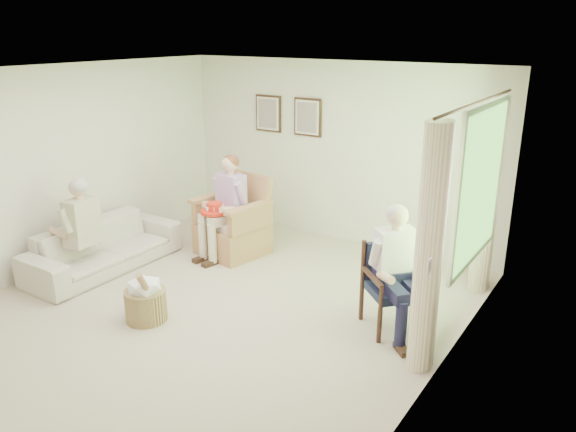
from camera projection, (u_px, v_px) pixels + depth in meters
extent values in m
plane|color=#C3B29D|center=(215.00, 309.00, 6.34)|extent=(5.50, 5.50, 0.00)
cube|color=silver|center=(335.00, 153.00, 8.10)|extent=(5.00, 0.04, 2.60)
cube|color=silver|center=(62.00, 168.00, 7.22)|extent=(0.04, 5.50, 2.60)
cube|color=silver|center=(441.00, 247.00, 4.62)|extent=(0.04, 5.50, 2.60)
cube|color=white|center=(204.00, 72.00, 5.51)|extent=(5.00, 5.50, 0.02)
cube|color=#2D6B23|center=(481.00, 185.00, 5.51)|extent=(0.02, 1.40, 1.50)
cube|color=white|center=(489.00, 105.00, 5.27)|extent=(0.04, 1.52, 0.06)
cube|color=white|center=(471.00, 258.00, 5.77)|extent=(0.04, 1.52, 0.06)
cylinder|color=#382114|center=(479.00, 102.00, 5.31)|extent=(0.03, 2.50, 0.03)
cylinder|color=#FAF0C4|center=(429.00, 251.00, 4.94)|extent=(0.34, 0.34, 2.30)
cylinder|color=#FAF0C4|center=(488.00, 198.00, 6.49)|extent=(0.34, 0.34, 2.30)
cube|color=#382114|center=(268.00, 113.00, 8.52)|extent=(0.45, 0.03, 0.55)
cube|color=silver|center=(268.00, 114.00, 8.51)|extent=(0.39, 0.01, 0.49)
cube|color=tan|center=(267.00, 114.00, 8.50)|extent=(0.33, 0.01, 0.43)
cube|color=#382114|center=(308.00, 117.00, 8.16)|extent=(0.45, 0.03, 0.55)
cube|color=silver|center=(307.00, 117.00, 8.14)|extent=(0.39, 0.01, 0.49)
cube|color=tan|center=(307.00, 117.00, 8.14)|extent=(0.33, 0.01, 0.43)
cube|color=tan|center=(233.00, 239.00, 7.85)|extent=(0.81, 0.79, 0.43)
cube|color=beige|center=(231.00, 221.00, 7.74)|extent=(0.63, 0.61, 0.10)
cube|color=tan|center=(246.00, 195.00, 7.94)|extent=(0.75, 0.23, 0.64)
cube|color=tan|center=(211.00, 209.00, 7.93)|extent=(0.10, 0.73, 0.31)
cube|color=tan|center=(254.00, 218.00, 7.53)|extent=(0.10, 0.73, 0.31)
cylinder|color=black|center=(360.00, 314.00, 5.83)|extent=(0.05, 0.05, 0.39)
cylinder|color=black|center=(408.00, 328.00, 5.56)|extent=(0.05, 0.05, 0.39)
cylinder|color=black|center=(380.00, 296.00, 6.23)|extent=(0.05, 0.05, 0.39)
cylinder|color=black|center=(426.00, 308.00, 5.95)|extent=(0.05, 0.05, 0.39)
cube|color=#192138|center=(395.00, 290.00, 5.82)|extent=(0.51, 0.49, 0.09)
cube|color=#192138|center=(405.00, 262.00, 5.93)|extent=(0.48, 0.06, 0.44)
imported|color=beige|center=(104.00, 247.00, 7.33)|extent=(2.07, 0.81, 0.61)
cube|color=beige|center=(230.00, 210.00, 7.69)|extent=(0.40, 0.26, 0.16)
cube|color=#C998D8|center=(231.00, 190.00, 7.62)|extent=(0.39, 0.24, 0.46)
sphere|color=#DDAD8E|center=(229.00, 164.00, 7.49)|extent=(0.21, 0.21, 0.21)
ellipsoid|color=brown|center=(230.00, 162.00, 7.50)|extent=(0.22, 0.22, 0.18)
cube|color=beige|center=(214.00, 217.00, 7.58)|extent=(0.14, 0.44, 0.13)
cube|color=beige|center=(226.00, 219.00, 7.48)|extent=(0.14, 0.44, 0.13)
cylinder|color=beige|center=(206.00, 241.00, 7.52)|extent=(0.12, 0.12, 0.54)
cylinder|color=beige|center=(217.00, 244.00, 7.41)|extent=(0.12, 0.12, 0.54)
cube|color=#191937|center=(396.00, 277.00, 5.77)|extent=(0.40, 0.26, 0.16)
cube|color=white|center=(398.00, 251.00, 5.70)|extent=(0.39, 0.24, 0.46)
sphere|color=#DDAD8E|center=(400.00, 217.00, 5.57)|extent=(0.21, 0.21, 0.21)
ellipsoid|color=#B7B2AD|center=(401.00, 214.00, 5.58)|extent=(0.22, 0.22, 0.18)
cube|color=#191937|center=(378.00, 287.00, 5.66)|extent=(0.14, 0.44, 0.13)
cube|color=#191937|center=(396.00, 291.00, 5.56)|extent=(0.14, 0.44, 0.13)
cylinder|color=#191937|center=(368.00, 318.00, 5.59)|extent=(0.12, 0.12, 0.49)
cylinder|color=#191937|center=(387.00, 323.00, 5.48)|extent=(0.12, 0.12, 0.49)
cube|color=beige|center=(83.00, 237.00, 7.02)|extent=(0.42, 0.26, 0.16)
cube|color=#B9B78F|center=(82.00, 215.00, 6.95)|extent=(0.41, 0.24, 0.46)
sphere|color=#DDAD8E|center=(78.00, 187.00, 6.82)|extent=(0.21, 0.21, 0.21)
ellipsoid|color=#B7B2AD|center=(79.00, 184.00, 6.84)|extent=(0.22, 0.22, 0.18)
cube|color=beige|center=(63.00, 244.00, 6.92)|extent=(0.14, 0.44, 0.13)
cube|color=beige|center=(74.00, 248.00, 6.81)|extent=(0.14, 0.44, 0.13)
cylinder|color=beige|center=(52.00, 267.00, 6.83)|extent=(0.12, 0.12, 0.43)
cylinder|color=beige|center=(62.00, 271.00, 6.73)|extent=(0.12, 0.12, 0.43)
cylinder|color=red|center=(214.00, 212.00, 7.48)|extent=(0.37, 0.37, 0.04)
cylinder|color=red|center=(214.00, 207.00, 7.46)|extent=(0.20, 0.20, 0.12)
cube|color=white|center=(220.00, 209.00, 7.40)|extent=(0.04, 0.01, 0.05)
cube|color=white|center=(222.00, 206.00, 7.49)|extent=(0.03, 0.04, 0.05)
cube|color=white|center=(218.00, 205.00, 7.56)|extent=(0.02, 0.05, 0.05)
cube|color=white|center=(211.00, 205.00, 7.55)|extent=(0.04, 0.03, 0.05)
cube|color=white|center=(206.00, 207.00, 7.47)|extent=(0.04, 0.03, 0.05)
cube|color=white|center=(208.00, 209.00, 7.39)|extent=(0.02, 0.05, 0.05)
cube|color=white|center=(214.00, 210.00, 7.36)|extent=(0.03, 0.04, 0.05)
cylinder|color=tan|center=(146.00, 305.00, 6.06)|extent=(0.49, 0.49, 0.35)
ellipsoid|color=white|center=(144.00, 286.00, 5.98)|extent=(0.40, 0.40, 0.24)
cylinder|color=#A57F56|center=(147.00, 290.00, 5.89)|extent=(0.17, 0.32, 0.52)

